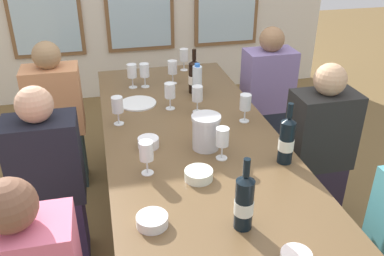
{
  "coord_description": "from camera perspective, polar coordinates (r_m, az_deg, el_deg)",
  "views": [
    {
      "loc": [
        -0.47,
        -1.98,
        1.88
      ],
      "look_at": [
        0.0,
        0.03,
        0.79
      ],
      "focal_mm": 38.89,
      "sensor_mm": 36.0,
      "label": 1
    }
  ],
  "objects": [
    {
      "name": "wine_glass_0",
      "position": [
        1.98,
        -6.28,
        -3.25
      ],
      "size": [
        0.07,
        0.07,
        0.17
      ],
      "color": "white",
      "rests_on": "dining_table"
    },
    {
      "name": "dining_table",
      "position": [
        2.36,
        0.16,
        -2.82
      ],
      "size": [
        0.97,
        2.44,
        0.74
      ],
      "color": "brown",
      "rests_on": "ground"
    },
    {
      "name": "wine_glass_6",
      "position": [
        2.63,
        -3.05,
        4.98
      ],
      "size": [
        0.07,
        0.07,
        0.17
      ],
      "color": "white",
      "rests_on": "dining_table"
    },
    {
      "name": "seated_person_2",
      "position": [
        2.45,
        -18.92,
        -7.41
      ],
      "size": [
        0.38,
        0.24,
        1.11
      ],
      "color": "#2F2343",
      "rests_on": "ground"
    },
    {
      "name": "tasting_bowl_0",
      "position": [
        2.24,
        -6.0,
        -1.99
      ],
      "size": [
        0.11,
        0.11,
        0.05
      ],
      "primitive_type": "cylinder",
      "color": "white",
      "rests_on": "dining_table"
    },
    {
      "name": "seated_person_5",
      "position": [
        3.39,
        10.18,
        3.89
      ],
      "size": [
        0.38,
        0.24,
        1.11
      ],
      "color": "#242B3B",
      "rests_on": "ground"
    },
    {
      "name": "wine_bottle_2",
      "position": [
        1.66,
        7.16,
        -10.02
      ],
      "size": [
        0.08,
        0.08,
        0.32
      ],
      "color": "black",
      "rests_on": "dining_table"
    },
    {
      "name": "wine_glass_9",
      "position": [
        2.47,
        -10.2,
        2.97
      ],
      "size": [
        0.07,
        0.07,
        0.17
      ],
      "color": "white",
      "rests_on": "dining_table"
    },
    {
      "name": "ground_plane",
      "position": [
        2.77,
        0.14,
        -14.9
      ],
      "size": [
        12.0,
        12.0,
        0.0
      ],
      "primitive_type": "plane",
      "color": "brown"
    },
    {
      "name": "wine_glass_3",
      "position": [
        2.48,
        7.33,
        3.36
      ],
      "size": [
        0.07,
        0.07,
        0.17
      ],
      "color": "white",
      "rests_on": "dining_table"
    },
    {
      "name": "wine_glass_2",
      "position": [
        2.99,
        -6.54,
        7.72
      ],
      "size": [
        0.07,
        0.07,
        0.17
      ],
      "color": "white",
      "rests_on": "dining_table"
    },
    {
      "name": "seated_person_4",
      "position": [
        3.14,
        -17.96,
        0.94
      ],
      "size": [
        0.38,
        0.24,
        1.11
      ],
      "color": "#273638",
      "rests_on": "ground"
    },
    {
      "name": "wine_glass_4",
      "position": [
        2.09,
        4.18,
        -1.33
      ],
      "size": [
        0.07,
        0.07,
        0.17
      ],
      "color": "white",
      "rests_on": "dining_table"
    },
    {
      "name": "wine_bottle_0",
      "position": [
        2.11,
        12.85,
        -1.63
      ],
      "size": [
        0.08,
        0.08,
        0.32
      ],
      "color": "black",
      "rests_on": "dining_table"
    },
    {
      "name": "wine_glass_1",
      "position": [
        2.58,
        0.74,
        4.56
      ],
      "size": [
        0.07,
        0.07,
        0.17
      ],
      "color": "white",
      "rests_on": "dining_table"
    },
    {
      "name": "water_bottle",
      "position": [
        2.8,
        0.72,
        6.37
      ],
      "size": [
        0.06,
        0.06,
        0.24
      ],
      "color": "white",
      "rests_on": "dining_table"
    },
    {
      "name": "wine_glass_7",
      "position": [
        3.3,
        -1.12,
        9.92
      ],
      "size": [
        0.07,
        0.07,
        0.17
      ],
      "color": "white",
      "rests_on": "dining_table"
    },
    {
      "name": "wine_glass_5",
      "position": [
        3.03,
        -2.7,
        8.24
      ],
      "size": [
        0.07,
        0.07,
        0.17
      ],
      "color": "white",
      "rests_on": "dining_table"
    },
    {
      "name": "white_plate_0",
      "position": [
        2.76,
        -7.41,
        3.38
      ],
      "size": [
        0.24,
        0.24,
        0.01
      ],
      "primitive_type": "cylinder",
      "color": "white",
      "rests_on": "dining_table"
    },
    {
      "name": "seated_person_3",
      "position": [
        2.72,
        16.9,
        -3.28
      ],
      "size": [
        0.38,
        0.24,
        1.11
      ],
      "color": "#2B2130",
      "rests_on": "ground"
    },
    {
      "name": "wine_bottle_1",
      "position": [
        2.88,
        0.28,
        7.1
      ],
      "size": [
        0.08,
        0.08,
        0.31
      ],
      "color": "black",
      "rests_on": "dining_table"
    },
    {
      "name": "tasting_bowl_2",
      "position": [
        1.73,
        -5.48,
        -12.53
      ],
      "size": [
        0.13,
        0.13,
        0.05
      ],
      "primitive_type": "cylinder",
      "color": "white",
      "rests_on": "dining_table"
    },
    {
      "name": "wine_glass_8",
      "position": [
        2.99,
        -8.24,
        7.68
      ],
      "size": [
        0.07,
        0.07,
        0.17
      ],
      "color": "white",
      "rests_on": "dining_table"
    },
    {
      "name": "metal_pitcher",
      "position": [
        2.19,
        1.92,
        -0.53
      ],
      "size": [
        0.16,
        0.16,
        0.19
      ],
      "color": "silver",
      "rests_on": "dining_table"
    },
    {
      "name": "tasting_bowl_3",
      "position": [
        1.98,
        0.92,
        -6.41
      ],
      "size": [
        0.14,
        0.14,
        0.05
      ],
      "primitive_type": "cylinder",
      "color": "white",
      "rests_on": "dining_table"
    }
  ]
}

